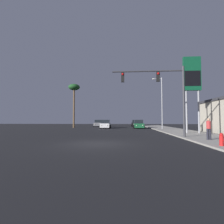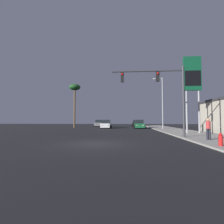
# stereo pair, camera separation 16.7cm
# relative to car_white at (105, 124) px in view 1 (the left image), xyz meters

# --- Properties ---
(ground_plane) EXTENTS (120.00, 120.00, 0.00)m
(ground_plane) POSITION_rel_car_white_xyz_m (1.84, -22.72, -0.76)
(ground_plane) COLOR black
(sidewalk_right) EXTENTS (5.00, 60.00, 0.12)m
(sidewalk_right) POSITION_rel_car_white_xyz_m (11.34, -12.72, -0.70)
(sidewalk_right) COLOR #9E998E
(sidewalk_right) RESTS_ON ground
(car_white) EXTENTS (2.04, 4.32, 1.68)m
(car_white) POSITION_rel_car_white_xyz_m (0.00, 0.00, 0.00)
(car_white) COLOR silver
(car_white) RESTS_ON ground
(car_black) EXTENTS (2.04, 4.32, 1.68)m
(car_black) POSITION_rel_car_white_xyz_m (6.61, 10.35, 0.00)
(car_black) COLOR black
(car_black) RESTS_ON ground
(car_green) EXTENTS (2.04, 4.32, 1.68)m
(car_green) POSITION_rel_car_white_xyz_m (6.58, -0.21, 0.00)
(car_green) COLOR #195933
(car_green) RESTS_ON ground
(car_grey) EXTENTS (2.04, 4.32, 1.68)m
(car_grey) POSITION_rel_car_white_xyz_m (-2.85, 9.28, 0.00)
(car_grey) COLOR slate
(car_grey) RESTS_ON ground
(traffic_light_mast) EXTENTS (6.67, 0.36, 6.50)m
(traffic_light_mast) POSITION_rel_car_white_xyz_m (7.35, -18.51, 3.93)
(traffic_light_mast) COLOR #38383D
(traffic_light_mast) RESTS_ON sidewalk_right
(street_lamp) EXTENTS (1.74, 0.24, 9.00)m
(street_lamp) POSITION_rel_car_white_xyz_m (10.26, -3.78, 4.36)
(street_lamp) COLOR #99999E
(street_lamp) RESTS_ON sidewalk_right
(gas_station_sign) EXTENTS (2.00, 0.42, 9.00)m
(gas_station_sign) POSITION_rel_car_white_xyz_m (11.76, -13.84, 5.86)
(gas_station_sign) COLOR #99999E
(gas_station_sign) RESTS_ON sidewalk_right
(fire_hydrant) EXTENTS (0.24, 0.34, 0.76)m
(fire_hydrant) POSITION_rel_car_white_xyz_m (9.50, -24.04, -0.27)
(fire_hydrant) COLOR red
(fire_hydrant) RESTS_ON sidewalk_right
(pedestrian_on_sidewalk) EXTENTS (0.34, 0.32, 1.67)m
(pedestrian_on_sidewalk) POSITION_rel_car_white_xyz_m (10.30, -20.78, 0.27)
(pedestrian_on_sidewalk) COLOR #23232D
(pedestrian_on_sidewalk) RESTS_ON sidewalk_right
(palm_tree_mid) EXTENTS (2.40, 2.40, 9.29)m
(palm_tree_mid) POSITION_rel_car_white_xyz_m (-6.86, 1.28, 7.31)
(palm_tree_mid) COLOR brown
(palm_tree_mid) RESTS_ON ground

